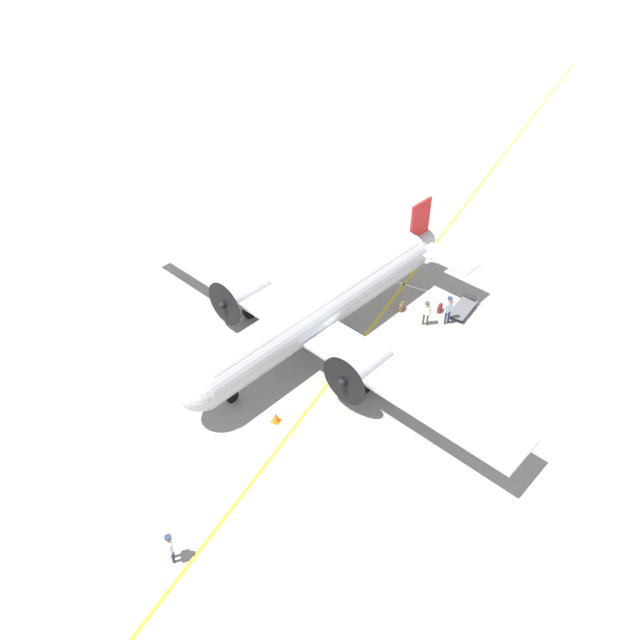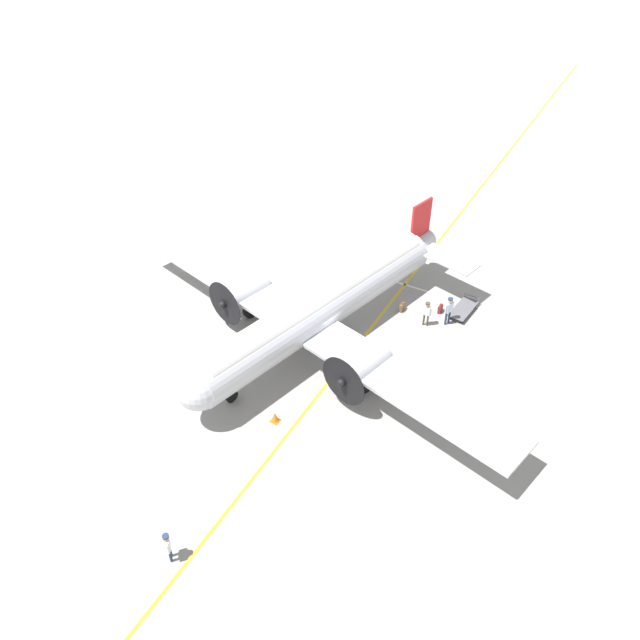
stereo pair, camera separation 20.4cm
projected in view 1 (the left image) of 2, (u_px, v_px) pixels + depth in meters
name	position (u px, v px, depth m)	size (l,w,h in m)	color
ground_plane	(320.00, 341.00, 35.77)	(300.00, 300.00, 0.00)	gray
apron_line_eastwest	(352.00, 352.00, 35.00)	(120.00, 0.16, 0.01)	gold
apron_line_northsouth	(375.00, 275.00, 40.86)	(0.16, 120.00, 0.01)	silver
airliner_main	(316.00, 311.00, 34.06)	(19.62, 26.40, 5.38)	silver
crew_foreground	(170.00, 545.00, 24.57)	(0.43, 0.41, 1.65)	navy
passenger_boarding	(427.00, 311.00, 36.26)	(0.32, 0.55, 1.64)	#473D2D
ramp_agent	(449.00, 307.00, 36.30)	(0.57, 0.42, 1.86)	navy
suitcase_near_door	(402.00, 307.00, 37.81)	(0.46, 0.18, 0.57)	brown
suitcase_upright_spare	(440.00, 308.00, 37.72)	(0.45, 0.18, 0.54)	maroon
baggage_cart	(463.00, 308.00, 37.69)	(2.46, 1.25, 0.56)	#56565B
traffic_cone	(276.00, 417.00, 30.83)	(0.44, 0.44, 0.58)	orange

